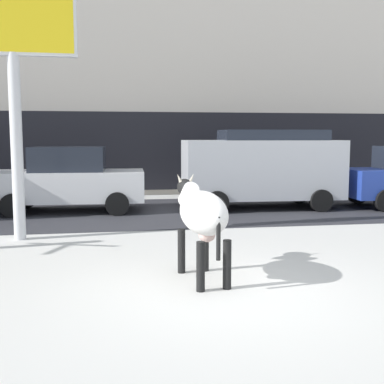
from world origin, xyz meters
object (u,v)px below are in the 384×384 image
object	(u,v)px
billboard	(12,26)
cow_holstein	(203,214)
car_white_sedan	(69,180)
car_silver_van	(262,167)

from	to	relation	value
billboard	cow_holstein	bearing A→B (deg)	-47.03
cow_holstein	car_white_sedan	xyz separation A→B (m)	(-2.50, 7.19, -0.09)
cow_holstein	car_silver_van	bearing A→B (deg)	65.98
cow_holstein	car_silver_van	world-z (taller)	car_silver_van
billboard	car_white_sedan	world-z (taller)	billboard
cow_holstein	billboard	distance (m)	5.77
car_silver_van	billboard	bearing A→B (deg)	-150.78
billboard	car_white_sedan	size ratio (longest dim) A/B	1.30
billboard	car_silver_van	world-z (taller)	billboard
billboard	car_white_sedan	bearing A→B (deg)	79.13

